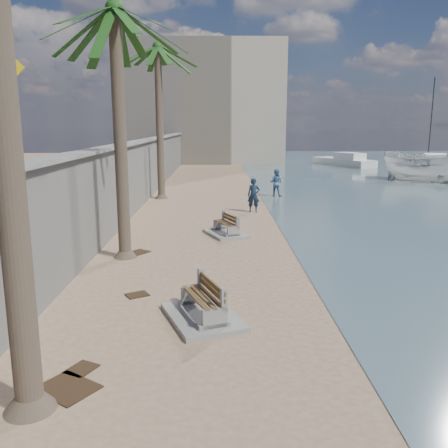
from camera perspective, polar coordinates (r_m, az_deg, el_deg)
name	(u,v)px	position (r m, az deg, el deg)	size (l,w,h in m)	color
ground_plane	(254,356)	(9.70, 3.59, -15.57)	(140.00, 140.00, 0.00)	#A07F62
seawall	(143,171)	(29.07, -9.68, 6.29)	(0.45, 70.00, 3.50)	gray
wall_cap	(142,141)	(28.95, -9.80, 9.83)	(0.80, 70.00, 0.12)	gray
end_building	(208,104)	(60.65, -2.00, 14.19)	(18.00, 12.00, 14.00)	#B7AA93
bench_near	(203,303)	(11.17, -2.57, -9.51)	(2.15, 2.55, 0.91)	gray
bench_far	(226,227)	(19.54, 0.25, -0.30)	(1.99, 2.33, 0.82)	gray
palm_mid	(115,13)	(16.46, -13.01, 23.53)	(5.00, 5.00, 8.90)	brown
palm_back	(158,50)	(29.76, -7.99, 20.03)	(5.00, 5.00, 9.84)	brown
pedestrian_sign	(7,90)	(10.99, -24.61, 14.42)	(0.78, 0.07, 2.40)	#2D2D33
streetlight	(112,71)	(21.17, -13.34, 17.43)	(0.28, 0.28, 5.12)	#2D2D33
person_a	(254,193)	(24.69, 3.59, 3.76)	(0.73, 0.50, 2.03)	#142338
person_b	(276,181)	(30.43, 6.30, 5.14)	(0.93, 0.72, 1.94)	teal
boat_cruiser	(429,165)	(41.79, 23.48, 6.52)	(2.92, 3.01, 3.44)	silver
yacht_near	(435,164)	(56.03, 24.02, 6.58)	(9.91, 2.78, 1.50)	silver
yacht_far	(343,163)	(55.31, 14.16, 7.18)	(8.25, 2.31, 1.50)	silver
sailboat_west	(427,163)	(57.77, 23.28, 6.76)	(6.48, 2.83, 9.63)	silver
debris_a	(67,388)	(9.05, -18.33, -18.23)	(0.97, 0.77, 0.03)	#382616
debris_b	(81,369)	(9.57, -16.81, -16.38)	(0.56, 0.45, 0.03)	#382616
debris_c	(138,252)	(17.17, -10.31, -3.39)	(0.74, 0.59, 0.03)	#382616
debris_d	(137,295)	(13.00, -10.39, -8.37)	(0.56, 0.45, 0.03)	#382616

